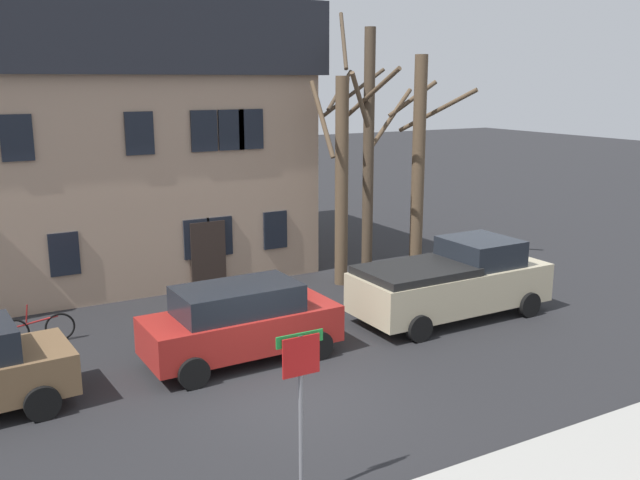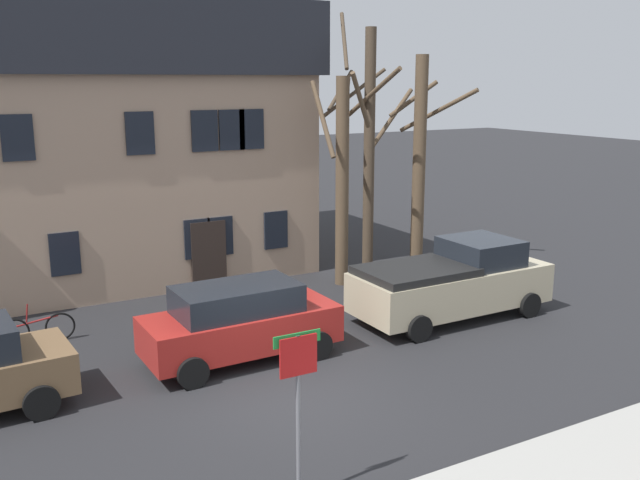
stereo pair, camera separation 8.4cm
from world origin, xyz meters
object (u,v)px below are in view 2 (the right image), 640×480
at_px(tree_bare_far, 366,145).
at_px(tree_bare_end, 418,159).
at_px(car_red_wagon, 240,321).
at_px(tree_bare_mid, 343,174).
at_px(building_main, 108,137).
at_px(pickup_truck_beige, 453,281).
at_px(street_sign_pole, 298,385).
at_px(bicycle_leaning, 37,329).

relative_size(tree_bare_far, tree_bare_end, 1.18).
bearing_deg(car_red_wagon, tree_bare_mid, 38.51).
relative_size(tree_bare_mid, tree_bare_far, 0.80).
xyz_separation_m(building_main, tree_bare_mid, (5.67, -5.84, -0.91)).
bearing_deg(pickup_truck_beige, tree_bare_end, 65.01).
bearing_deg(tree_bare_end, building_main, 147.06).
xyz_separation_m(building_main, car_red_wagon, (0.48, -9.97, -3.46)).
relative_size(pickup_truck_beige, street_sign_pole, 2.03).
bearing_deg(car_red_wagon, pickup_truck_beige, -0.07).
height_order(tree_bare_mid, car_red_wagon, tree_bare_mid).
xyz_separation_m(tree_bare_mid, car_red_wagon, (-5.19, -4.13, -2.55)).
bearing_deg(tree_bare_far, bicycle_leaning, -171.53).
height_order(tree_bare_far, tree_bare_end, tree_bare_far).
xyz_separation_m(tree_bare_end, pickup_truck_beige, (-2.04, -4.37, -2.74)).
distance_m(tree_bare_mid, street_sign_pole, 11.77).
relative_size(car_red_wagon, bicycle_leaning, 2.55).
distance_m(building_main, tree_bare_mid, 8.19).
height_order(pickup_truck_beige, street_sign_pole, street_sign_pole).
bearing_deg(bicycle_leaning, tree_bare_far, 8.47).
distance_m(tree_bare_far, tree_bare_end, 1.84).
height_order(car_red_wagon, bicycle_leaning, car_red_wagon).
bearing_deg(tree_bare_mid, tree_bare_far, 30.07).
bearing_deg(tree_bare_end, car_red_wagon, -151.93).
bearing_deg(building_main, street_sign_pole, -93.28).
distance_m(pickup_truck_beige, street_sign_pole, 9.35).
bearing_deg(bicycle_leaning, car_red_wagon, -40.46).
height_order(building_main, street_sign_pole, building_main).
xyz_separation_m(tree_bare_mid, tree_bare_far, (1.29, 0.75, 0.74)).
xyz_separation_m(car_red_wagon, street_sign_pole, (-1.37, -5.51, 0.96)).
bearing_deg(tree_bare_far, pickup_truck_beige, -94.00).
xyz_separation_m(building_main, pickup_truck_beige, (6.62, -9.98, -3.39)).
bearing_deg(building_main, tree_bare_far, -36.17).
xyz_separation_m(car_red_wagon, pickup_truck_beige, (6.15, -0.01, 0.07)).
bearing_deg(bicycle_leaning, tree_bare_mid, 5.01).
height_order(tree_bare_end, street_sign_pole, tree_bare_end).
distance_m(tree_bare_mid, car_red_wagon, 7.11).
height_order(building_main, tree_bare_end, building_main).
bearing_deg(building_main, tree_bare_mid, -45.85).
bearing_deg(tree_bare_mid, bicycle_leaning, -174.99).
height_order(tree_bare_mid, bicycle_leaning, tree_bare_mid).
distance_m(tree_bare_mid, tree_bare_far, 1.67).
height_order(tree_bare_far, car_red_wagon, tree_bare_far).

